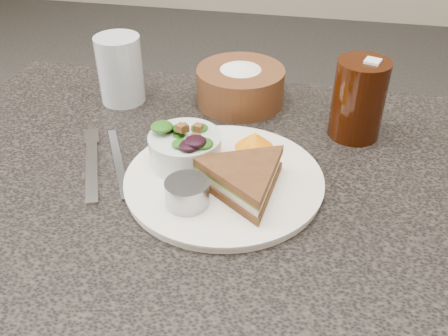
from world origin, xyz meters
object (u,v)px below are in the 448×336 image
dining_table (214,324)px  cola_glass (359,96)px  salad_bowl (185,144)px  bread_basket (240,80)px  dinner_plate (224,181)px  water_glass (120,70)px  dressing_ramekin (187,193)px  sandwich (244,179)px

dining_table → cola_glass: cola_glass is taller
salad_bowl → cola_glass: cola_glass is taller
bread_basket → dinner_plate: bearing=-85.3°
dining_table → water_glass: size_ratio=7.74×
dining_table → water_glass: (-0.22, 0.21, 0.44)m
dressing_ramekin → water_glass: size_ratio=0.48×
salad_bowl → cola_glass: 0.31m
dressing_ramekin → cola_glass: 0.35m
dining_table → dressing_ramekin: dressing_ramekin is taller
sandwich → dining_table: bearing=178.3°
salad_bowl → water_glass: bearing=132.1°
sandwich → dressing_ramekin: sandwich is taller
sandwich → salad_bowl: bearing=-172.1°
sandwich → water_glass: (-0.28, 0.26, 0.03)m
dinner_plate → cola_glass: (0.19, 0.19, 0.07)m
dinner_plate → salad_bowl: (-0.07, 0.03, 0.04)m
cola_glass → dinner_plate: bearing=-136.0°
cola_glass → dressing_ramekin: bearing=-131.9°
dining_table → dressing_ramekin: size_ratio=16.01×
water_glass → dressing_ramekin: bearing=-55.0°
sandwich → cola_glass: size_ratio=1.11×
water_glass → cola_glass: bearing=-5.4°
dining_table → dinner_plate: dinner_plate is taller
sandwich → salad_bowl: size_ratio=1.45×
dining_table → bread_basket: size_ratio=5.94×
dining_table → salad_bowl: bearing=168.6°
dining_table → sandwich: bearing=-38.2°
salad_bowl → bread_basket: bearing=79.0°
dining_table → bread_basket: 0.49m
dining_table → salad_bowl: 0.42m
dinner_plate → water_glass: (-0.25, 0.23, 0.06)m
bread_basket → water_glass: bearing=-171.1°
salad_bowl → cola_glass: size_ratio=0.76×
bread_basket → water_glass: size_ratio=1.30×
dining_table → salad_bowl: size_ratio=8.78×
sandwich → dressing_ramekin: size_ratio=2.65×
dinner_plate → sandwich: sandwich is taller
dressing_ramekin → salad_bowl: bearing=106.4°
dinner_plate → dining_table: bearing=141.4°
dressing_ramekin → water_glass: bearing=125.0°
cola_glass → bread_basket: bearing=160.3°
dinner_plate → sandwich: 0.05m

